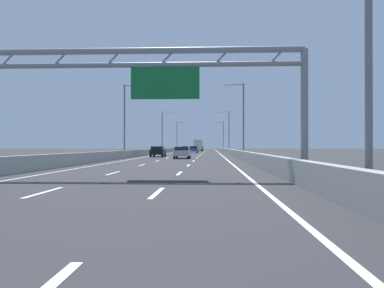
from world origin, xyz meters
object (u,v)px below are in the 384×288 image
(streetlamp_left_mid, at_px, (126,116))
(silver_car, at_px, (182,152))
(sign_gantry, at_px, (143,78))
(green_car, at_px, (185,149))
(box_truck, at_px, (198,145))
(streetlamp_right_distant, at_px, (223,134))
(streetlamp_right_near, at_px, (360,0))
(streetlamp_left_far, at_px, (163,129))
(red_car, at_px, (201,148))
(blue_car, at_px, (194,149))
(black_car, at_px, (158,151))
(streetlamp_right_mid, at_px, (242,115))
(streetlamp_right_far, at_px, (228,129))
(streetlamp_left_distant, at_px, (178,134))

(streetlamp_left_mid, relative_size, silver_car, 2.07)
(sign_gantry, relative_size, green_car, 3.82)
(streetlamp_left_mid, bearing_deg, silver_car, -27.74)
(box_truck, bearing_deg, streetlamp_right_distant, 65.00)
(streetlamp_right_distant, height_order, box_truck, streetlamp_right_distant)
(streetlamp_right_near, height_order, streetlamp_left_far, same)
(streetlamp_right_near, xyz_separation_m, silver_car, (-7.36, 36.60, -4.66))
(streetlamp_left_mid, xyz_separation_m, red_car, (7.66, 80.52, -4.67))
(blue_car, bearing_deg, black_car, -96.03)
(streetlamp_right_mid, distance_m, streetlamp_right_distant, 81.17)
(silver_car, bearing_deg, blue_car, 90.48)
(streetlamp_left_far, distance_m, streetlamp_right_far, 14.93)
(sign_gantry, relative_size, blue_car, 3.55)
(streetlamp_left_far, relative_size, black_car, 2.29)
(sign_gantry, xyz_separation_m, streetlamp_right_near, (7.30, -8.79, 0.55))
(streetlamp_right_mid, xyz_separation_m, box_truck, (-7.62, 64.82, -3.62))
(streetlamp_left_distant, bearing_deg, red_car, -4.82)
(streetlamp_right_near, relative_size, streetlamp_left_far, 1.00)
(sign_gantry, xyz_separation_m, streetlamp_right_mid, (7.30, 31.79, 0.55))
(streetlamp_left_far, bearing_deg, streetlamp_left_mid, -90.00)
(streetlamp_left_distant, relative_size, streetlamp_right_distant, 1.00)
(green_car, distance_m, silver_car, 67.73)
(blue_car, height_order, black_car, blue_car)
(streetlamp_right_mid, bearing_deg, streetlamp_left_mid, 180.00)
(streetlamp_right_mid, relative_size, streetlamp_left_distant, 1.00)
(blue_car, xyz_separation_m, black_car, (-3.48, -32.89, 0.00))
(streetlamp_right_near, xyz_separation_m, streetlamp_left_mid, (-14.93, 40.58, 0.00))
(streetlamp_right_distant, xyz_separation_m, blue_car, (-7.69, -45.44, -4.65))
(streetlamp_left_mid, height_order, blue_car, streetlamp_left_mid)
(sign_gantry, relative_size, streetlamp_right_far, 1.73)
(sign_gantry, distance_m, streetlamp_right_mid, 32.62)
(streetlamp_right_near, distance_m, black_car, 45.07)
(streetlamp_right_mid, bearing_deg, black_car, 165.75)
(streetlamp_right_distant, bearing_deg, red_car, -174.92)
(streetlamp_right_far, distance_m, box_truck, 25.67)
(sign_gantry, height_order, streetlamp_left_distant, streetlamp_left_distant)
(box_truck, bearing_deg, streetlamp_left_distant, 114.10)
(sign_gantry, xyz_separation_m, green_car, (-4.00, 95.42, -4.11))
(sign_gantry, height_order, black_car, sign_gantry)
(sign_gantry, height_order, streetlamp_right_far, streetlamp_right_far)
(streetlamp_left_mid, xyz_separation_m, black_car, (3.77, 2.83, -4.65))
(streetlamp_right_mid, bearing_deg, sign_gantry, -102.94)
(black_car, height_order, box_truck, box_truck)
(streetlamp_left_mid, distance_m, green_car, 63.90)
(streetlamp_right_distant, relative_size, red_car, 2.18)
(sign_gantry, xyz_separation_m, streetlamp_left_far, (-7.63, 72.37, 0.55))
(streetlamp_left_distant, xyz_separation_m, blue_car, (7.25, -45.44, -4.65))
(sign_gantry, relative_size, streetlamp_right_distant, 1.73)
(streetlamp_right_distant, relative_size, green_car, 2.20)
(sign_gantry, relative_size, streetlamp_right_mid, 1.73)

